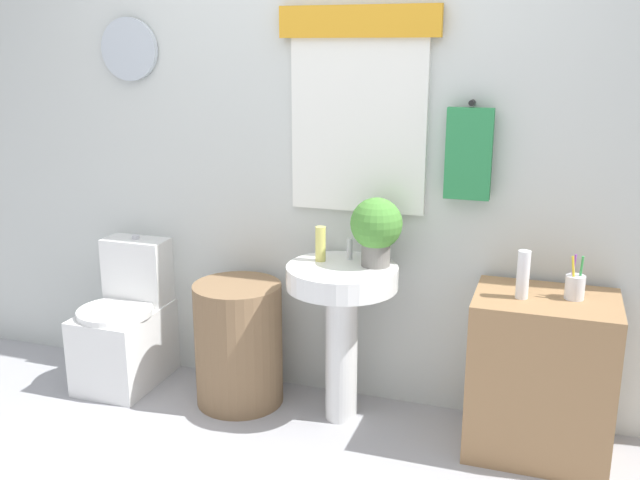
{
  "coord_description": "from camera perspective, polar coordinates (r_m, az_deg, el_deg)",
  "views": [
    {
      "loc": [
        1.06,
        -2.09,
        1.72
      ],
      "look_at": [
        0.08,
        0.8,
        0.89
      ],
      "focal_mm": 39.98,
      "sensor_mm": 36.0,
      "label": 1
    }
  ],
  "objects": [
    {
      "name": "back_wall",
      "position": [
        3.43,
        0.64,
        8.32
      ],
      "size": [
        4.4,
        0.18,
        2.6
      ],
      "color": "silver",
      "rests_on": "ground_plane"
    },
    {
      "name": "wooden_cabinet",
      "position": [
        3.24,
        17.24,
        -10.33
      ],
      "size": [
        0.59,
        0.44,
        0.71
      ],
      "primitive_type": "cube",
      "color": "#9E754C",
      "rests_on": "ground_plane"
    },
    {
      "name": "toilet",
      "position": [
        3.9,
        -15.18,
        -6.81
      ],
      "size": [
        0.38,
        0.51,
        0.76
      ],
      "color": "white",
      "rests_on": "ground_plane"
    },
    {
      "name": "soap_bottle",
      "position": [
        3.28,
        0.04,
        -0.31
      ],
      "size": [
        0.05,
        0.05,
        0.16
      ],
      "primitive_type": "cylinder",
      "color": "#DBD166",
      "rests_on": "pedestal_sink"
    },
    {
      "name": "toothbrush_cup",
      "position": [
        3.11,
        19.73,
        -3.51
      ],
      "size": [
        0.08,
        0.08,
        0.19
      ],
      "color": "silver",
      "rests_on": "wooden_cabinet"
    },
    {
      "name": "potted_plant",
      "position": [
        3.19,
        4.53,
        1.01
      ],
      "size": [
        0.23,
        0.23,
        0.31
      ],
      "color": "slate",
      "rests_on": "pedestal_sink"
    },
    {
      "name": "pedestal_sink",
      "position": [
        3.28,
        1.76,
        -5.23
      ],
      "size": [
        0.51,
        0.51,
        0.76
      ],
      "color": "white",
      "rests_on": "ground_plane"
    },
    {
      "name": "laundry_hamper",
      "position": [
        3.56,
        -6.53,
        -8.23
      ],
      "size": [
        0.43,
        0.43,
        0.61
      ],
      "primitive_type": "cylinder",
      "color": "#846647",
      "rests_on": "ground_plane"
    },
    {
      "name": "lotion_bottle",
      "position": [
        3.04,
        15.94,
        -2.68
      ],
      "size": [
        0.05,
        0.05,
        0.2
      ],
      "primitive_type": "cylinder",
      "color": "white",
      "rests_on": "wooden_cabinet"
    },
    {
      "name": "faucet",
      "position": [
        3.32,
        2.39,
        -0.7
      ],
      "size": [
        0.03,
        0.03,
        0.1
      ],
      "primitive_type": "cylinder",
      "color": "silver",
      "rests_on": "pedestal_sink"
    }
  ]
}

